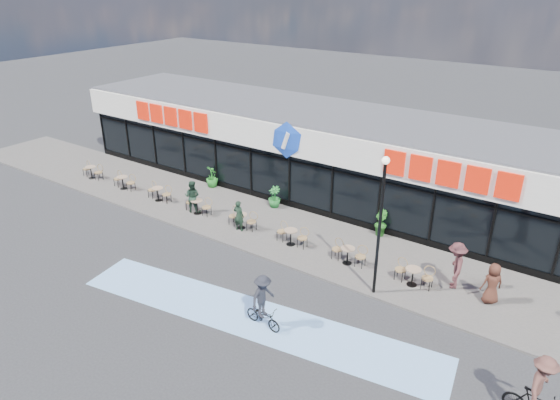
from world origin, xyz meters
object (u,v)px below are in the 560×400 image
(pedestrian_a, at_px, (456,265))
(cyclist_a, at_px, (263,304))
(potted_plant_right, at_px, (380,223))
(cyclist_b, at_px, (539,393))
(potted_plant_mid, at_px, (274,197))
(patron_left, at_px, (239,216))
(lamp_post, at_px, (381,216))
(patron_right, at_px, (192,196))
(potted_plant_left, at_px, (212,177))
(bistro_set_0, at_px, (92,171))
(pedestrian_c, at_px, (492,284))

(pedestrian_a, relative_size, cyclist_a, 0.93)
(potted_plant_right, relative_size, cyclist_b, 0.56)
(potted_plant_mid, xyz_separation_m, patron_left, (0.11, -3.11, 0.20))
(potted_plant_right, xyz_separation_m, pedestrian_a, (4.14, -2.35, 0.34))
(lamp_post, distance_m, cyclist_b, 7.26)
(patron_right, bearing_deg, potted_plant_mid, -159.42)
(potted_plant_mid, bearing_deg, potted_plant_right, 2.56)
(lamp_post, xyz_separation_m, potted_plant_left, (-12.10, 4.39, -2.65))
(patron_left, bearing_deg, pedestrian_a, -177.62)
(potted_plant_left, relative_size, potted_plant_right, 0.96)
(bistro_set_0, height_order, cyclist_a, cyclist_a)
(patron_left, bearing_deg, potted_plant_mid, -91.39)
(potted_plant_left, distance_m, cyclist_b, 19.71)
(patron_right, bearing_deg, bistro_set_0, -21.88)
(potted_plant_right, relative_size, pedestrian_c, 0.77)
(potted_plant_right, relative_size, cyclist_a, 0.60)
(pedestrian_a, distance_m, pedestrian_c, 1.46)
(pedestrian_c, bearing_deg, bistro_set_0, -38.79)
(pedestrian_a, bearing_deg, patron_left, -100.77)
(cyclist_b, bearing_deg, patron_left, 163.11)
(lamp_post, xyz_separation_m, cyclist_b, (6.15, -3.06, -2.34))
(potted_plant_mid, relative_size, pedestrian_a, 0.59)
(patron_left, relative_size, cyclist_a, 0.74)
(patron_left, xyz_separation_m, pedestrian_c, (11.29, 0.77, 0.05))
(potted_plant_right, relative_size, patron_right, 0.73)
(lamp_post, height_order, patron_left, lamp_post)
(pedestrian_a, height_order, cyclist_b, cyclist_b)
(bistro_set_0, height_order, patron_right, patron_right)
(potted_plant_right, xyz_separation_m, patron_left, (-5.72, -3.37, 0.14))
(potted_plant_mid, distance_m, cyclist_a, 9.66)
(lamp_post, bearing_deg, patron_right, 172.85)
(patron_right, bearing_deg, potted_plant_left, -87.24)
(lamp_post, relative_size, patron_left, 3.60)
(potted_plant_left, height_order, pedestrian_c, pedestrian_c)
(patron_right, bearing_deg, patron_left, 153.63)
(patron_left, xyz_separation_m, patron_right, (-3.25, 0.27, 0.08))
(patron_right, height_order, cyclist_a, cyclist_a)
(potted_plant_mid, bearing_deg, bistro_set_0, -166.16)
(cyclist_a, bearing_deg, lamp_post, 58.94)
(pedestrian_c, bearing_deg, potted_plant_left, -49.05)
(bistro_set_0, height_order, potted_plant_right, potted_plant_right)
(bistro_set_0, xyz_separation_m, pedestrian_a, (21.32, 0.71, 0.50))
(pedestrian_a, xyz_separation_m, pedestrian_c, (1.43, -0.25, -0.15))
(potted_plant_mid, xyz_separation_m, potted_plant_right, (5.83, 0.26, 0.06))
(potted_plant_left, bearing_deg, pedestrian_c, -9.12)
(potted_plant_left, relative_size, cyclist_b, 0.54)
(potted_plant_mid, xyz_separation_m, pedestrian_a, (9.98, -2.09, 0.39))
(bistro_set_0, bearing_deg, patron_left, -1.56)
(potted_plant_mid, relative_size, potted_plant_right, 0.91)
(lamp_post, bearing_deg, patron_left, 171.83)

